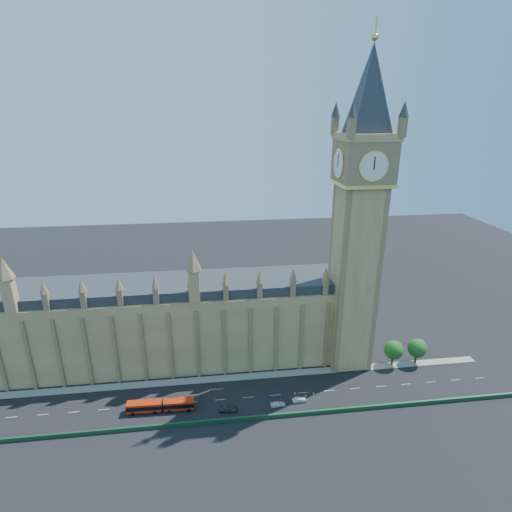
{
  "coord_description": "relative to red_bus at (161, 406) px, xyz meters",
  "views": [
    {
      "loc": [
        -5.41,
        -93.65,
        77.01
      ],
      "look_at": [
        7.56,
        10.0,
        39.49
      ],
      "focal_mm": 28.0,
      "sensor_mm": 36.0,
      "label": 1
    }
  ],
  "objects": [
    {
      "name": "red_bus",
      "position": [
        0.0,
        0.0,
        0.0
      ],
      "size": [
        18.26,
        3.35,
        3.09
      ],
      "rotation": [
        0.0,
        0.0,
        -0.03
      ],
      "color": "red",
      "rests_on": "ground"
    },
    {
      "name": "car_grey",
      "position": [
        18.25,
        -2.59,
        -0.81
      ],
      "size": [
        5.04,
        2.58,
        1.64
      ],
      "primitive_type": "imported",
      "rotation": [
        0.0,
        0.0,
        1.43
      ],
      "color": "#3A3C41",
      "rests_on": "ground"
    },
    {
      "name": "kerb_north",
      "position": [
        20.25,
        11.9,
        -1.55
      ],
      "size": [
        160.0,
        3.0,
        0.16
      ],
      "primitive_type": "cube",
      "color": "gray",
      "rests_on": "ground"
    },
    {
      "name": "car_white",
      "position": [
        32.12,
        -2.18,
        -1.02
      ],
      "size": [
        4.32,
        2.02,
        1.22
      ],
      "primitive_type": "imported",
      "rotation": [
        0.0,
        0.0,
        1.65
      ],
      "color": "white",
      "rests_on": "ground"
    },
    {
      "name": "palace_westminster",
      "position": [
        -4.75,
        24.4,
        12.24
      ],
      "size": [
        120.0,
        20.0,
        28.0
      ],
      "color": "#997E4A",
      "rests_on": "ground"
    },
    {
      "name": "elizabeth_tower",
      "position": [
        58.25,
        16.39,
        52.93
      ],
      "size": [
        20.59,
        20.59,
        105.0
      ],
      "color": "#997E4A",
      "rests_on": "ground"
    },
    {
      "name": "tree_east_near",
      "position": [
        72.48,
        12.48,
        4.02
      ],
      "size": [
        6.0,
        6.0,
        8.5
      ],
      "color": "#382619",
      "rests_on": "ground"
    },
    {
      "name": "tree_east_far",
      "position": [
        80.48,
        12.48,
        4.02
      ],
      "size": [
        6.0,
        6.0,
        8.5
      ],
      "color": "#382619",
      "rests_on": "ground"
    },
    {
      "name": "ground",
      "position": [
        20.25,
        2.4,
        -1.63
      ],
      "size": [
        400.0,
        400.0,
        0.0
      ],
      "primitive_type": "plane",
      "color": "black",
      "rests_on": "ground"
    },
    {
      "name": "cone_b",
      "position": [
        39.33,
        -0.47,
        -1.24
      ],
      "size": [
        0.57,
        0.57,
        0.8
      ],
      "rotation": [
        0.0,
        0.0,
        0.15
      ],
      "color": "black",
      "rests_on": "ground"
    },
    {
      "name": "car_silver",
      "position": [
        38.44,
        -1.23,
        -0.98
      ],
      "size": [
        4.01,
        1.61,
        1.3
      ],
      "primitive_type": "imported",
      "rotation": [
        0.0,
        0.0,
        1.63
      ],
      "color": "#B0B4B8",
      "rests_on": "ground"
    },
    {
      "name": "cone_d",
      "position": [
        37.89,
        1.89,
        -1.23
      ],
      "size": [
        0.58,
        0.58,
        0.8
      ],
      "rotation": [
        0.0,
        0.0,
        -0.16
      ],
      "color": "black",
      "rests_on": "ground"
    },
    {
      "name": "cone_a",
      "position": [
        43.19,
        1.16,
        -1.26
      ],
      "size": [
        0.59,
        0.59,
        0.75
      ],
      "rotation": [
        0.0,
        0.0,
        0.3
      ],
      "color": "black",
      "rests_on": "ground"
    },
    {
      "name": "cone_c",
      "position": [
        40.79,
        0.6,
        -1.27
      ],
      "size": [
        0.52,
        0.52,
        0.73
      ],
      "rotation": [
        0.0,
        0.0,
        0.15
      ],
      "color": "black",
      "rests_on": "ground"
    },
    {
      "name": "bridge_parapet",
      "position": [
        20.25,
        -6.6,
        -1.03
      ],
      "size": [
        160.0,
        0.6,
        1.2
      ],
      "primitive_type": "cube",
      "color": "#1E4C2D",
      "rests_on": "ground"
    }
  ]
}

